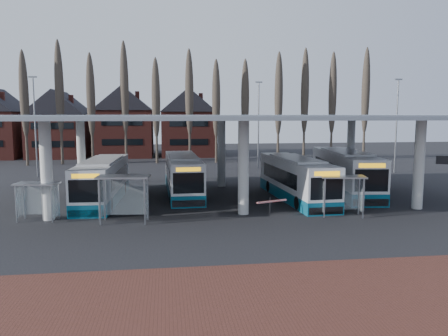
{
  "coord_description": "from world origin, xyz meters",
  "views": [
    {
      "loc": [
        -4.88,
        -24.63,
        6.37
      ],
      "look_at": [
        -0.65,
        7.0,
        2.44
      ],
      "focal_mm": 35.0,
      "sensor_mm": 36.0,
      "label": 1
    }
  ],
  "objects": [
    {
      "name": "lamp_post_b",
      "position": [
        6.0,
        26.0,
        5.34
      ],
      "size": [
        0.8,
        0.16,
        10.17
      ],
      "color": "slate",
      "rests_on": "ground"
    },
    {
      "name": "brick_strip",
      "position": [
        0.0,
        -12.0,
        0.01
      ],
      "size": [
        70.0,
        10.0,
        0.03
      ],
      "primitive_type": "cube",
      "color": "#502820",
      "rests_on": "ground"
    },
    {
      "name": "bus_1",
      "position": [
        -3.55,
        10.33,
        1.48
      ],
      "size": [
        2.74,
        11.35,
        3.14
      ],
      "rotation": [
        0.0,
        0.0,
        0.03
      ],
      "color": "silver",
      "rests_on": "ground"
    },
    {
      "name": "lamp_post_a",
      "position": [
        -18.0,
        22.0,
        5.34
      ],
      "size": [
        0.8,
        0.16,
        10.17
      ],
      "color": "slate",
      "rests_on": "ground"
    },
    {
      "name": "shelter_2",
      "position": [
        6.08,
        1.24,
        1.86
      ],
      "size": [
        2.96,
        1.87,
        2.56
      ],
      "rotation": [
        0.0,
        0.0,
        -0.19
      ],
      "color": "gray",
      "rests_on": "ground"
    },
    {
      "name": "lamp_post_c",
      "position": [
        20.0,
        20.0,
        5.34
      ],
      "size": [
        0.8,
        0.16,
        10.17
      ],
      "color": "slate",
      "rests_on": "ground"
    },
    {
      "name": "ground",
      "position": [
        0.0,
        0.0,
        0.0
      ],
      "size": [
        140.0,
        140.0,
        0.0
      ],
      "primitive_type": "plane",
      "color": "black",
      "rests_on": "ground"
    },
    {
      "name": "shelter_0",
      "position": [
        -12.54,
        2.47,
        1.68
      ],
      "size": [
        2.66,
        1.65,
        2.31
      ],
      "rotation": [
        0.0,
        0.0,
        -0.17
      ],
      "color": "gray",
      "rests_on": "ground"
    },
    {
      "name": "bus_2",
      "position": [
        4.8,
        6.96,
        1.5
      ],
      "size": [
        2.96,
        11.52,
        3.17
      ],
      "rotation": [
        0.0,
        0.0,
        0.05
      ],
      "color": "silver",
      "rests_on": "ground"
    },
    {
      "name": "bus_3",
      "position": [
        9.7,
        9.32,
        1.61
      ],
      "size": [
        4.04,
        12.55,
        3.42
      ],
      "rotation": [
        0.0,
        0.0,
        -0.12
      ],
      "color": "silver",
      "rests_on": "ground"
    },
    {
      "name": "barrier",
      "position": [
        1.68,
        1.78,
        0.85
      ],
      "size": [
        2.09,
        0.95,
        1.09
      ],
      "rotation": [
        0.0,
        0.0,
        0.35
      ],
      "color": "black",
      "rests_on": "ground"
    },
    {
      "name": "bus_0",
      "position": [
        -9.52,
        8.09,
        1.47
      ],
      "size": [
        2.83,
        11.27,
        3.11
      ],
      "rotation": [
        0.0,
        0.0,
        -0.04
      ],
      "color": "silver",
      "rests_on": "ground"
    },
    {
      "name": "shelter_1",
      "position": [
        -7.35,
        1.37,
        2.04
      ],
      "size": [
        3.15,
        1.8,
        2.8
      ],
      "rotation": [
        0.0,
        0.0,
        -0.1
      ],
      "color": "gray",
      "rests_on": "ground"
    },
    {
      "name": "townhouse_row",
      "position": [
        -15.75,
        44.0,
        5.94
      ],
      "size": [
        36.8,
        10.3,
        12.25
      ],
      "color": "maroon",
      "rests_on": "ground"
    },
    {
      "name": "station_canopy",
      "position": [
        0.0,
        8.0,
        5.68
      ],
      "size": [
        32.0,
        16.0,
        6.34
      ],
      "color": "silver",
      "rests_on": "ground"
    },
    {
      "name": "poplar_row",
      "position": [
        0.0,
        33.0,
        8.78
      ],
      "size": [
        45.1,
        1.1,
        14.5
      ],
      "color": "#473D33",
      "rests_on": "ground"
    }
  ]
}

